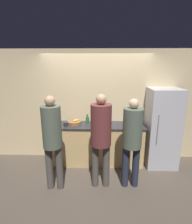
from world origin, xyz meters
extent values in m
plane|color=#4C4238|center=(0.00, 0.00, 0.00)|extent=(14.00, 14.00, 0.00)
cube|color=#D6BC8C|center=(0.00, 0.64, 1.30)|extent=(5.20, 0.06, 2.60)
cube|color=tan|center=(0.00, 0.34, 0.45)|extent=(2.12, 0.59, 0.90)
cube|color=#28282D|center=(0.00, 0.34, 0.92)|extent=(2.15, 0.62, 0.03)
cube|color=#B7B7BC|center=(1.47, 0.30, 0.89)|extent=(0.67, 0.64, 1.77)
cylinder|color=#99999E|center=(1.27, -0.04, 0.97)|extent=(0.02, 0.02, 0.62)
cylinder|color=#4C4742|center=(-0.84, -0.60, 0.42)|extent=(0.13, 0.13, 0.85)
cylinder|color=#4C4742|center=(-0.66, -0.60, 0.42)|extent=(0.13, 0.13, 0.85)
cylinder|color=#515B4C|center=(-0.75, -0.60, 1.22)|extent=(0.34, 0.34, 0.74)
sphere|color=tan|center=(-0.75, -0.60, 1.68)|extent=(0.18, 0.18, 0.18)
cylinder|color=#4C4742|center=(0.00, -0.52, 0.43)|extent=(0.13, 0.13, 0.85)
cylinder|color=#4C4742|center=(0.21, -0.52, 0.43)|extent=(0.13, 0.13, 0.85)
cylinder|color=brown|center=(0.10, -0.52, 1.23)|extent=(0.37, 0.37, 0.75)
sphere|color=tan|center=(0.10, -0.52, 1.69)|extent=(0.18, 0.18, 0.18)
cylinder|color=#232838|center=(0.57, -0.51, 0.41)|extent=(0.13, 0.13, 0.82)
cylinder|color=#232838|center=(0.76, -0.51, 0.41)|extent=(0.13, 0.13, 0.82)
cylinder|color=#515B4C|center=(0.66, -0.51, 1.17)|extent=(0.35, 0.35, 0.71)
sphere|color=#DBAD89|center=(0.66, -0.51, 1.61)|extent=(0.17, 0.17, 0.17)
cylinder|color=brown|center=(-0.50, 0.35, 0.98)|extent=(0.31, 0.31, 0.07)
ellipsoid|color=yellow|center=(-0.46, 0.35, 1.03)|extent=(0.15, 0.12, 0.04)
cylinder|color=#ADA393|center=(0.88, 0.46, 1.01)|extent=(0.10, 0.10, 0.13)
cylinder|color=#99754C|center=(0.87, 0.46, 1.09)|extent=(0.01, 0.05, 0.20)
cylinder|color=#99754C|center=(0.89, 0.46, 1.09)|extent=(0.03, 0.04, 0.20)
cylinder|color=#99754C|center=(0.88, 0.45, 1.09)|extent=(0.04, 0.01, 0.20)
cylinder|color=silver|center=(0.70, 0.21, 0.99)|extent=(0.06, 0.06, 0.11)
cylinder|color=silver|center=(0.70, 0.21, 1.06)|extent=(0.03, 0.03, 0.03)
cylinder|color=black|center=(0.70, 0.21, 1.08)|extent=(0.03, 0.03, 0.01)
cylinder|color=#236033|center=(-0.21, 0.47, 1.01)|extent=(0.08, 0.08, 0.14)
cylinder|color=#236033|center=(-0.21, 0.47, 1.10)|extent=(0.03, 0.03, 0.04)
cylinder|color=black|center=(-0.21, 0.47, 1.13)|extent=(0.04, 0.04, 0.02)
cylinder|color=#28282D|center=(-0.68, 0.22, 0.98)|extent=(0.09, 0.09, 0.09)
cylinder|color=white|center=(0.21, 0.18, 0.98)|extent=(0.08, 0.08, 0.08)
camera|label=1|loc=(0.08, -3.42, 2.25)|focal=28.00mm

